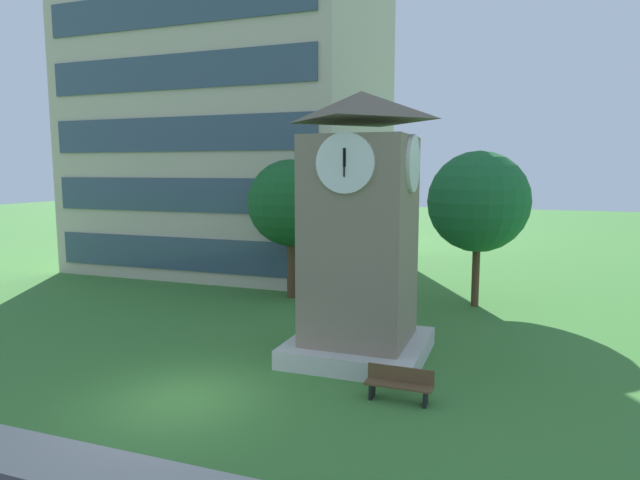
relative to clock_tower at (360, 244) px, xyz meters
name	(u,v)px	position (x,y,z in m)	size (l,w,h in m)	color
ground_plane	(183,399)	(-3.48, -4.93, -3.75)	(160.00, 160.00, 0.00)	#3D7A33
kerb_strip	(85,466)	(-3.48, -8.48, -3.75)	(120.00, 1.60, 0.01)	#9E9E99
office_building	(237,64)	(-12.40, 14.85, 9.05)	(17.29, 13.58, 25.60)	beige
clock_tower	(360,244)	(0.00, 0.00, 0.00)	(4.32, 4.32, 8.54)	gray
park_bench	(399,384)	(1.96, -3.02, -3.29)	(1.81, 0.51, 0.88)	brown
tree_by_building	(478,202)	(3.06, 8.33, 0.96)	(4.48, 4.48, 6.97)	#513823
tree_near_tower	(291,203)	(-5.40, 6.99, 0.80)	(4.09, 4.09, 6.62)	#513823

